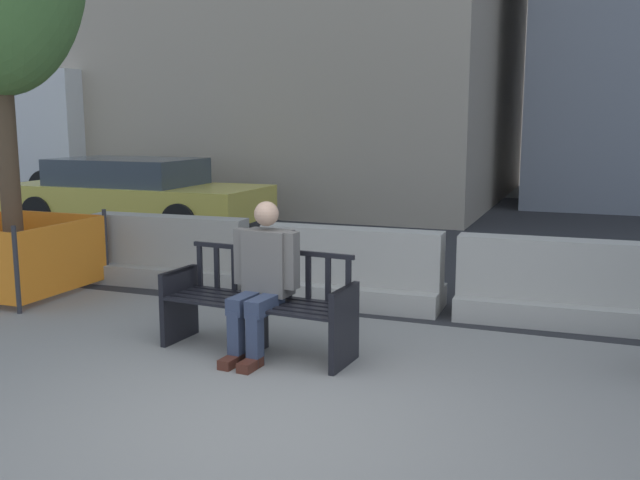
{
  "coord_description": "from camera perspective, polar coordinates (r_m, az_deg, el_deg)",
  "views": [
    {
      "loc": [
        1.95,
        -4.01,
        1.99
      ],
      "look_at": [
        -0.69,
        2.82,
        0.75
      ],
      "focal_mm": 40.0,
      "sensor_mm": 36.0,
      "label": 1
    }
  ],
  "objects": [
    {
      "name": "ground_plane",
      "position": [
        4.88,
        -4.55,
        -14.49
      ],
      "size": [
        200.0,
        200.0,
        0.0
      ],
      "primitive_type": "plane",
      "color": "gray"
    },
    {
      "name": "street_asphalt",
      "position": [
        13.01,
        12.29,
        0.62
      ],
      "size": [
        120.0,
        12.0,
        0.01
      ],
      "primitive_type": "cube",
      "color": "#28282B",
      "rests_on": "ground"
    },
    {
      "name": "street_bench",
      "position": [
        6.18,
        -4.94,
        -5.37
      ],
      "size": [
        1.72,
        0.65,
        0.88
      ],
      "color": "black",
      "rests_on": "ground"
    },
    {
      "name": "seated_person",
      "position": [
        6.03,
        -4.63,
        -2.89
      ],
      "size": [
        0.59,
        0.74,
        1.31
      ],
      "color": "#66605B",
      "rests_on": "ground"
    },
    {
      "name": "jersey_barrier_centre",
      "position": [
        7.74,
        2.43,
        -2.7
      ],
      "size": [
        2.02,
        0.73,
        0.84
      ],
      "color": "#ADA89E",
      "rests_on": "ground"
    },
    {
      "name": "jersey_barrier_left",
      "position": [
        8.89,
        -11.93,
        -1.3
      ],
      "size": [
        2.03,
        0.77,
        0.84
      ],
      "color": "#9E998E",
      "rests_on": "ground"
    },
    {
      "name": "jersey_barrier_right",
      "position": [
        7.41,
        18.63,
        -3.77
      ],
      "size": [
        2.02,
        0.75,
        0.84
      ],
      "color": "#ADA89E",
      "rests_on": "ground"
    },
    {
      "name": "construction_fence",
      "position": [
        8.98,
        -23.22,
        -0.98
      ],
      "size": [
        1.49,
        1.49,
        0.92
      ],
      "color": "#2D2D33",
      "rests_on": "ground"
    },
    {
      "name": "car_taxi_near",
      "position": [
        13.45,
        -14.61,
        3.67
      ],
      "size": [
        4.76,
        2.0,
        1.29
      ],
      "color": "#DBC64C",
      "rests_on": "ground"
    }
  ]
}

